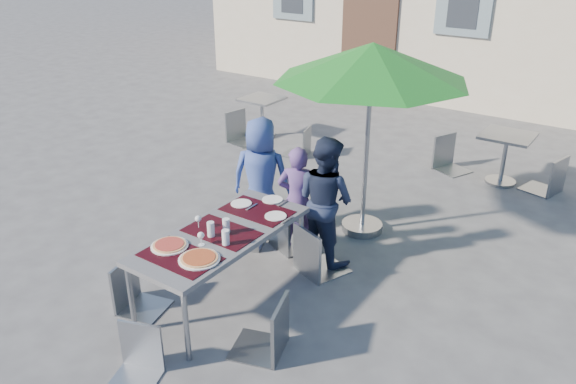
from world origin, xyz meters
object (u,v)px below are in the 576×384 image
Objects in this scene: chair_2 at (316,222)px; patio_umbrella at (372,64)px; bg_chair_r_0 at (302,125)px; cafe_table_1 at (505,150)px; pizza_near_left at (169,245)px; child_2 at (325,200)px; dining_table at (222,237)px; child_1 at (297,200)px; pizza_near_right at (199,258)px; chair_1 at (286,205)px; cafe_table_0 at (262,111)px; child_0 at (261,177)px; chair_5 at (132,326)px; bg_chair_r_1 at (555,153)px; bg_chair_l_0 at (239,108)px; bg_chair_l_1 at (452,132)px; chair_0 at (242,202)px; chair_3 at (130,260)px; chair_4 at (268,296)px.

chair_2 is 0.46× the size of patio_umbrella.
cafe_table_1 is (3.03, 0.73, -0.01)m from bg_chair_r_0.
child_2 is at bearing 70.65° from pizza_near_left.
dining_table is 4.10m from bg_chair_r_0.
child_1 is at bearing 87.86° from dining_table.
pizza_near_right is at bearing -67.45° from bg_chair_r_0.
pizza_near_left is 0.36× the size of chair_1.
cafe_table_0 is 1.17m from bg_chair_r_0.
pizza_near_right is 0.25× the size of child_0.
cafe_table_1 is at bearing 77.18° from chair_5.
bg_chair_r_1 is at bearing 71.32° from chair_5.
child_2 is 1.40× the size of bg_chair_l_0.
pizza_near_left is 0.48× the size of cafe_table_0.
cafe_table_0 is 0.70× the size of bg_chair_l_1.
bg_chair_r_1 is (1.90, 5.03, -0.17)m from pizza_near_right.
child_2 reaches higher than dining_table.
patio_umbrella is 2.27× the size of bg_chair_l_1.
dining_table is at bearing 63.63° from child_1.
bg_chair_r_0 is (-1.10, 2.88, -0.06)m from chair_0.
pizza_near_left reaches higher than dining_table.
child_1 is 1.69m from patio_umbrella.
chair_3 is 1.31× the size of cafe_table_0.
chair_2 reaches higher than bg_chair_r_1.
child_2 is (0.94, -0.09, -0.00)m from child_0.
pizza_near_left is 0.49m from chair_3.
patio_umbrella reaches higher than chair_2.
dining_table is 1.23m from child_1.
chair_5 is (0.74, -0.62, -0.04)m from chair_3.
chair_2 is 4.37m from bg_chair_l_0.
chair_2 is (0.99, 0.01, 0.04)m from chair_0.
chair_4 is (1.46, 0.23, 0.04)m from chair_3.
child_0 is 0.63× the size of patio_umbrella.
chair_2 reaches higher than chair_3.
child_1 reaches higher than bg_chair_l_1.
patio_umbrella reaches higher than child_0.
pizza_near_right is at bearing -64.22° from chair_0.
bg_chair_r_0 reaches higher than pizza_near_left.
child_2 is at bearing 151.22° from child_0.
chair_5 is 0.85× the size of bg_chair_r_1.
cafe_table_1 is (1.63, 4.98, -0.26)m from pizza_near_left.
child_0 is 1.62× the size of bg_chair_r_0.
child_0 is 1.12m from chair_2.
chair_0 reaches higher than dining_table.
chair_4 reaches higher than dining_table.
child_2 is at bearing -107.52° from cafe_table_1.
chair_1 is 3.04m from bg_chair_r_0.
child_0 reaches higher than bg_chair_l_0.
dining_table is 4.62m from bg_chair_l_1.
pizza_near_left is 1.55m from chair_2.
chair_1 is 0.93× the size of bg_chair_l_0.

